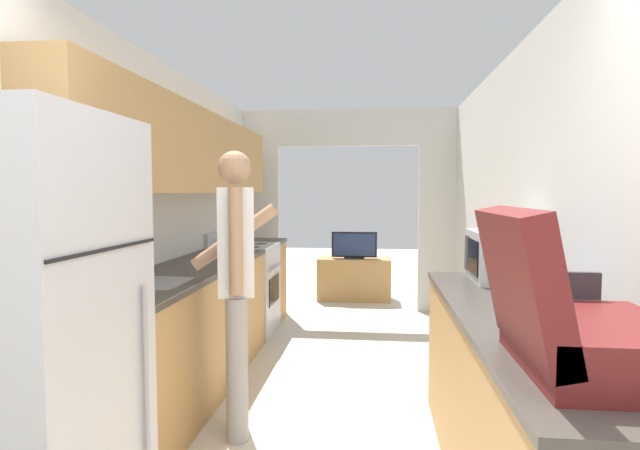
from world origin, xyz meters
name	(u,v)px	position (x,y,z in m)	size (l,w,h in m)	color
wall_left	(149,191)	(-1.27, 2.39, 1.48)	(0.38, 7.56, 2.50)	silver
wall_right	(550,232)	(1.35, 1.98, 1.25)	(0.06, 7.56, 2.50)	silver
wall_far_with_doorway	(348,194)	(0.00, 5.19, 1.45)	(3.05, 0.06, 2.50)	silver
counter_left	(200,321)	(-1.02, 2.71, 0.46)	(0.62, 3.84, 0.93)	#B2844C
counter_right	(523,413)	(1.02, 1.29, 0.46)	(0.62, 2.37, 0.93)	#B2844C
refrigerator	(22,351)	(-0.97, 0.67, 0.88)	(0.73, 0.74, 1.77)	#B7B7BC
range_oven	(245,288)	(-1.01, 4.03, 0.47)	(0.66, 0.73, 1.07)	#B7B7BC
person	(236,283)	(-0.49, 1.86, 0.93)	(0.55, 0.45, 1.72)	#9E9E9E
suitcase	(570,322)	(0.94, 0.56, 1.08)	(0.54, 0.60, 0.51)	#5B1919
microwave	(501,256)	(1.12, 2.16, 1.08)	(0.36, 0.49, 0.31)	#B7B7BC
book_stack	(530,298)	(1.07, 1.38, 0.98)	(0.24, 0.31, 0.11)	#2D4C99
tv_cabinet	(354,279)	(0.06, 5.78, 0.29)	(0.99, 0.42, 0.57)	#B2844C
television	(354,245)	(0.06, 5.73, 0.75)	(0.62, 0.16, 0.37)	black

